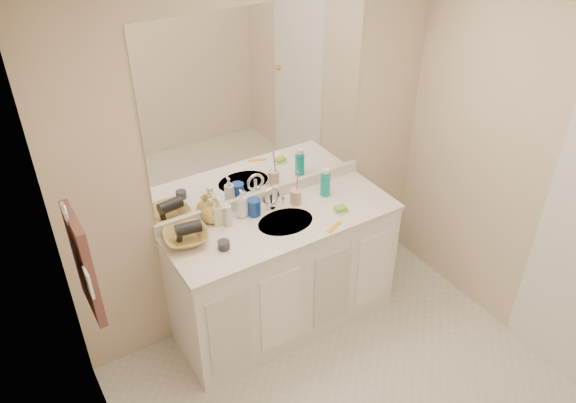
{
  "coord_description": "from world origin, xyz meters",
  "views": [
    {
      "loc": [
        -1.5,
        -1.44,
        2.96
      ],
      "look_at": [
        0.0,
        0.97,
        1.05
      ],
      "focal_mm": 35.0,
      "sensor_mm": 36.0,
      "label": 1
    }
  ],
  "objects": [
    {
      "name": "wicker_basket",
      "position": [
        -0.61,
        1.15,
        0.91
      ],
      "size": [
        0.31,
        0.31,
        0.07
      ],
      "primitive_type": "imported",
      "rotation": [
        0.0,
        0.0,
        -0.17
      ],
      "color": "#AA8B44",
      "rests_on": "countertop"
    },
    {
      "name": "towel_ring",
      "position": [
        -1.27,
        0.77,
        1.55
      ],
      "size": [
        0.01,
        0.11,
        0.11
      ],
      "primitive_type": "torus",
      "rotation": [
        0.0,
        1.57,
        0.0
      ],
      "color": "silver",
      "rests_on": "wall_left"
    },
    {
      "name": "hand_towel",
      "position": [
        -1.25,
        0.77,
        1.25
      ],
      "size": [
        0.04,
        0.32,
        0.55
      ],
      "primitive_type": "cube",
      "color": "#482A27",
      "rests_on": "towel_ring"
    },
    {
      "name": "hair_dryer",
      "position": [
        -0.59,
        1.15,
        0.97
      ],
      "size": [
        0.16,
        0.1,
        0.08
      ],
      "primitive_type": "cylinder",
      "rotation": [
        0.0,
        1.57,
        -0.14
      ],
      "color": "black",
      "rests_on": "wicker_basket"
    },
    {
      "name": "backsplash",
      "position": [
        0.0,
        1.29,
        0.92
      ],
      "size": [
        1.52,
        0.03,
        0.08
      ],
      "primitive_type": "cube",
      "color": "silver",
      "rests_on": "countertop"
    },
    {
      "name": "soap_bottle_white",
      "position": [
        -0.2,
        1.2,
        0.98
      ],
      "size": [
        0.08,
        0.08,
        0.19
      ],
      "primitive_type": "imported",
      "rotation": [
        0.0,
        0.0,
        0.05
      ],
      "color": "silver",
      "rests_on": "countertop"
    },
    {
      "name": "sink_basin",
      "position": [
        0.0,
        1.0,
        0.87
      ],
      "size": [
        0.37,
        0.37,
        0.02
      ],
      "primitive_type": "cylinder",
      "color": "beige",
      "rests_on": "countertop"
    },
    {
      "name": "orange_comb",
      "position": [
        0.23,
        0.79,
        0.88
      ],
      "size": [
        0.14,
        0.08,
        0.01
      ],
      "primitive_type": "cube",
      "rotation": [
        0.0,
        0.0,
        0.38
      ],
      "color": "orange",
      "rests_on": "countertop"
    },
    {
      "name": "mirror",
      "position": [
        0.0,
        1.29,
        1.56
      ],
      "size": [
        1.48,
        0.01,
        1.2
      ],
      "primitive_type": "cube",
      "color": "white",
      "rests_on": "wall_back"
    },
    {
      "name": "soap_dish",
      "position": [
        0.36,
        0.91,
        0.89
      ],
      "size": [
        0.1,
        0.08,
        0.01
      ],
      "primitive_type": "cube",
      "rotation": [
        0.0,
        0.0,
        0.1
      ],
      "color": "silver",
      "rests_on": "countertop"
    },
    {
      "name": "wall_back",
      "position": [
        0.0,
        1.3,
        1.2
      ],
      "size": [
        2.6,
        0.02,
        2.4
      ],
      "primitive_type": "cube",
      "color": "beige",
      "rests_on": "floor"
    },
    {
      "name": "toothbrush",
      "position": [
        0.18,
        1.15,
        1.03
      ],
      "size": [
        0.02,
        0.04,
        0.2
      ],
      "primitive_type": "cylinder",
      "rotation": [
        0.14,
        0.0,
        -0.34
      ],
      "color": "#FF43A9",
      "rests_on": "tan_cup"
    },
    {
      "name": "blue_mug",
      "position": [
        -0.13,
        1.18,
        0.94
      ],
      "size": [
        0.1,
        0.1,
        0.11
      ],
      "primitive_type": "cylinder",
      "rotation": [
        0.0,
        0.0,
        -0.29
      ],
      "color": "navy",
      "rests_on": "countertop"
    },
    {
      "name": "faucet",
      "position": [
        0.0,
        1.18,
        0.94
      ],
      "size": [
        0.02,
        0.02,
        0.11
      ],
      "primitive_type": "cylinder",
      "color": "silver",
      "rests_on": "countertop"
    },
    {
      "name": "soap_bottle_yellow",
      "position": [
        -0.39,
        1.25,
        0.96
      ],
      "size": [
        0.16,
        0.16,
        0.17
      ],
      "primitive_type": "imported",
      "rotation": [
        0.0,
        0.0,
        -0.27
      ],
      "color": "gold",
      "rests_on": "countertop"
    },
    {
      "name": "switch_plate",
      "position": [
        -1.27,
        0.57,
        1.3
      ],
      "size": [
        0.01,
        0.08,
        0.13
      ],
      "primitive_type": "cube",
      "color": "white",
      "rests_on": "wall_left"
    },
    {
      "name": "soap_bottle_cream",
      "position": [
        -0.35,
        1.22,
        0.97
      ],
      "size": [
        0.1,
        0.1,
        0.18
      ],
      "primitive_type": "imported",
      "rotation": [
        0.0,
        0.0,
        -0.21
      ],
      "color": "beige",
      "rests_on": "countertop"
    },
    {
      "name": "dark_jar",
      "position": [
        -0.45,
        0.97,
        0.91
      ],
      "size": [
        0.09,
        0.09,
        0.05
      ],
      "primitive_type": "cylinder",
      "rotation": [
        0.0,
        0.0,
        0.4
      ],
      "color": "#2A2A2F",
      "rests_on": "countertop"
    },
    {
      "name": "ceiling",
      "position": [
        0.0,
        0.0,
        2.4
      ],
      "size": [
        2.6,
        2.6,
        0.02
      ],
      "primitive_type": "cube",
      "color": "white",
      "rests_on": "wall_back"
    },
    {
      "name": "vanity_cabinet",
      "position": [
        0.0,
        1.02,
        0.42
      ],
      "size": [
        1.5,
        0.55,
        0.85
      ],
      "primitive_type": "cube",
      "color": "white",
      "rests_on": "floor"
    },
    {
      "name": "wall_left",
      "position": [
        -1.3,
        0.0,
        1.2
      ],
      "size": [
        0.02,
        2.6,
        2.4
      ],
      "primitive_type": "cube",
      "color": "beige",
      "rests_on": "floor"
    },
    {
      "name": "countertop",
      "position": [
        0.0,
        1.02,
        0.86
      ],
      "size": [
        1.52,
        0.57,
        0.03
      ],
      "primitive_type": "cube",
      "color": "silver",
      "rests_on": "vanity_cabinet"
    },
    {
      "name": "mouthwash_bottle",
      "position": [
        0.39,
        1.13,
        0.96
      ],
      "size": [
        0.08,
        0.08,
        0.16
      ],
      "primitive_type": "cylinder",
      "rotation": [
        0.0,
        0.0,
        -0.26
      ],
      "color": "#0C9793",
      "rests_on": "countertop"
    },
    {
      "name": "wall_right",
      "position": [
        1.3,
        0.0,
        1.2
      ],
      "size": [
        0.02,
        2.6,
        2.4
      ],
      "primitive_type": "cube",
      "color": "beige",
      "rests_on": "floor"
    },
    {
      "name": "green_soap",
      "position": [
        0.36,
        0.91,
        0.9
      ],
      "size": [
        0.08,
        0.07,
        0.03
      ],
      "primitive_type": "cube",
      "rotation": [
        0.0,
        0.0,
        -0.18
      ],
      "color": "#73BE2E",
      "rests_on": "soap_dish"
    },
    {
      "name": "extra_white_bottle",
      "position": [
        -0.32,
        1.16,
        0.95
      ],
      "size": [
        0.06,
        0.06,
        0.14
      ],
      "primitive_type": "cylinder",
      "rotation": [
        0.0,
        0.0,
        -0.33
      ],
      "color": "silver",
      "rests_on": "countertop"
    },
    {
      "name": "tan_cup",
      "position": [
        0.17,
        1.15,
        0.93
      ],
      "size": [
        0.09,
        0.09,
        0.1
      ],
      "primitive_type": "cylinder",
      "rotation": [
        0.0,
        0.0,
        -0.3
      ],
      "color": "#CCAB90",
      "rests_on": "countertop"
    }
  ]
}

